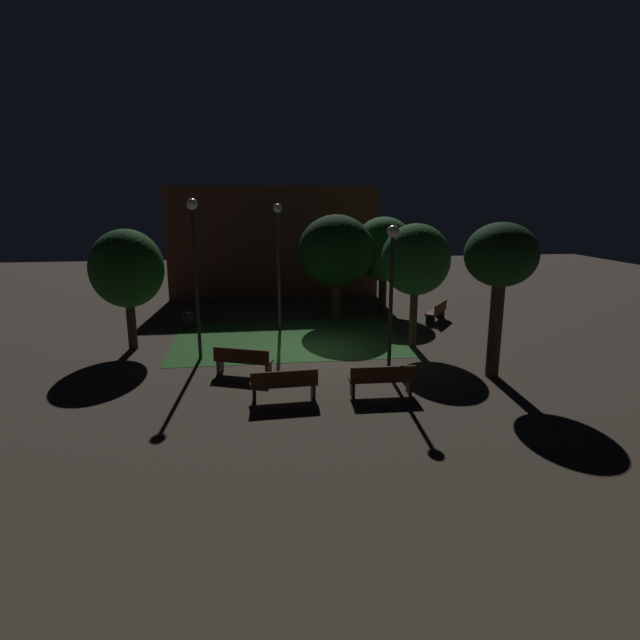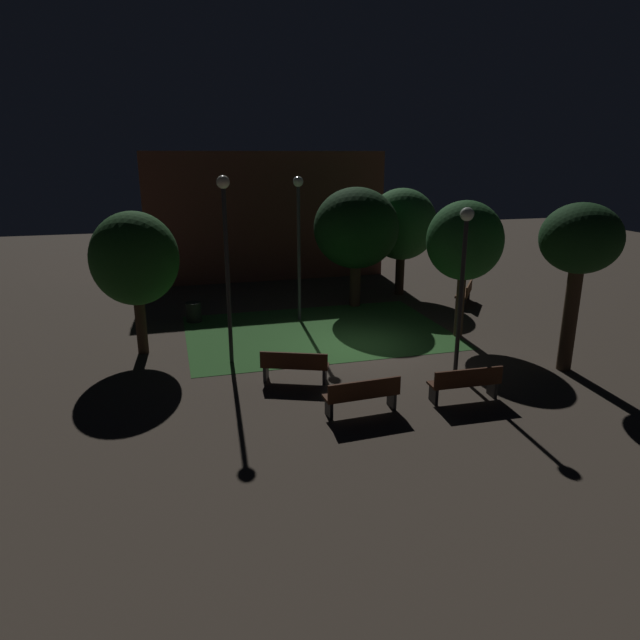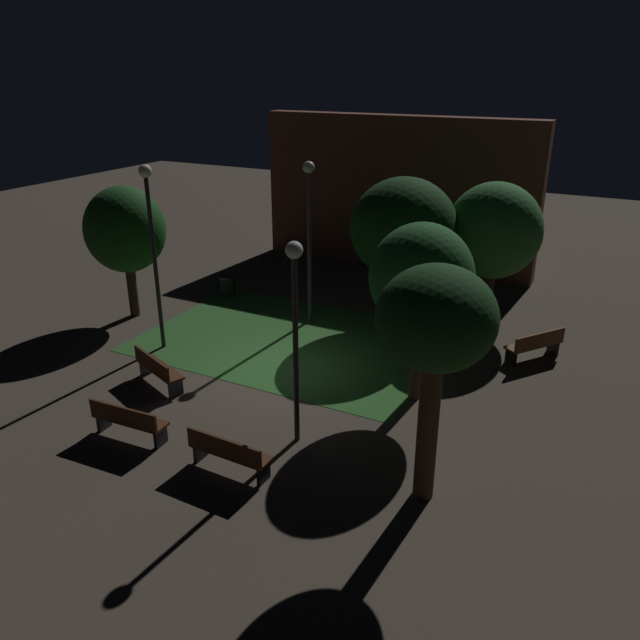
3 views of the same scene
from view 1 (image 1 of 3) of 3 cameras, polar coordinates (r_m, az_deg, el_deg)
ground_plane at (r=18.34m, az=-0.75°, el=-3.52°), size 60.00×60.00×0.00m
grass_lawn at (r=20.03m, az=-3.50°, el=-2.08°), size 8.80×6.15×0.01m
bench_corner at (r=13.87m, az=-4.02°, el=-7.08°), size 1.82×0.57×0.88m
bench_near_trees at (r=14.28m, az=6.89°, el=-6.53°), size 1.81×0.53×0.88m
bench_path_side at (r=15.97m, az=-8.58°, el=-4.43°), size 1.85×1.12×0.88m
bench_front_left at (r=23.29m, az=12.92°, el=0.99°), size 1.45×1.74×0.88m
tree_back_left at (r=24.42m, az=7.10°, el=7.78°), size 2.94×2.94×4.52m
tree_near_wall at (r=19.30m, az=-20.68°, el=5.32°), size 2.56×2.56×4.31m
tree_back_right at (r=22.62m, az=1.81°, el=7.65°), size 3.30×3.30×4.67m
tree_tall_center at (r=18.68m, az=10.59°, el=6.55°), size 2.45×2.45×4.48m
tree_lawn_side at (r=15.96m, az=19.47°, el=6.44°), size 2.12×2.12×4.66m
lamp_post_plaza_east at (r=17.31m, az=-13.74°, el=7.08°), size 0.36×0.36×5.33m
lamp_post_path_center at (r=15.39m, az=7.98°, el=4.94°), size 0.36×0.36×4.57m
lamp_post_plaza_west at (r=20.99m, az=-4.65°, el=8.12°), size 0.36×0.36×5.14m
trash_bin at (r=22.34m, az=-14.33°, el=0.08°), size 0.55×0.55×0.72m
building_wall_backdrop at (r=28.10m, az=-5.11°, el=8.52°), size 11.32×0.80×6.00m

